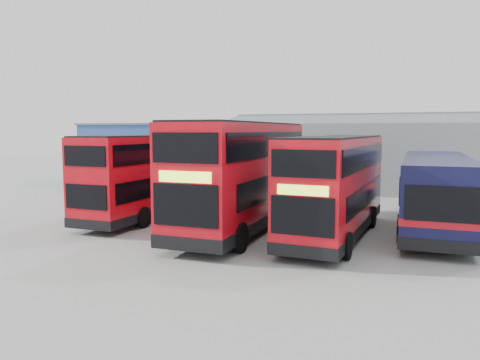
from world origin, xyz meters
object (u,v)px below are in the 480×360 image
at_px(office_block, 161,152).
at_px(panel_van, 110,172).
at_px(maintenance_shed, 423,155).
at_px(single_decker_blue, 436,193).
at_px(double_decker_left, 151,176).
at_px(double_decker_centre, 243,176).
at_px(double_decker_right, 336,187).

bearing_deg(office_block, panel_van, -98.18).
xyz_separation_m(maintenance_shed, single_decker_blue, (0.55, -15.78, -0.96)).
bearing_deg(office_block, maintenance_shed, 5.21).
distance_m(office_block, panel_van, 6.53).
distance_m(double_decker_left, double_decker_centre, 5.71).
height_order(double_decker_centre, panel_van, double_decker_centre).
relative_size(double_decker_right, single_decker_blue, 0.83).
distance_m(double_decker_left, single_decker_blue, 13.95).
xyz_separation_m(office_block, double_decker_centre, (14.36, -17.04, -0.15)).
bearing_deg(double_decker_right, maintenance_shed, 82.53).
xyz_separation_m(double_decker_left, panel_van, (-9.68, 9.58, -0.89)).
height_order(maintenance_shed, panel_van, maintenance_shed).
distance_m(double_decker_right, single_decker_blue, 5.17).
relative_size(maintenance_shed, double_decker_centre, 2.64).
bearing_deg(maintenance_shed, panel_van, -160.01).
relative_size(maintenance_shed, panel_van, 5.64).
xyz_separation_m(single_decker_blue, panel_van, (-23.46, 7.45, -0.41)).
bearing_deg(double_decker_right, office_block, 140.29).
height_order(double_decker_centre, double_decker_right, double_decker_centre).
xyz_separation_m(maintenance_shed, double_decker_centre, (-7.64, -19.04, -0.18)).
height_order(office_block, double_decker_centre, office_block).
distance_m(maintenance_shed, panel_van, 24.42).
relative_size(office_block, single_decker_blue, 1.00).
relative_size(double_decker_centre, double_decker_right, 1.13).
relative_size(double_decker_left, single_decker_blue, 0.83).
height_order(single_decker_blue, panel_van, single_decker_blue).
height_order(office_block, single_decker_blue, office_block).
bearing_deg(single_decker_blue, double_decker_left, 8.36).
distance_m(maintenance_shed, double_decker_left, 22.28).
bearing_deg(panel_van, single_decker_blue, 2.55).
relative_size(office_block, double_decker_left, 1.21).
height_order(maintenance_shed, double_decker_right, maintenance_shed).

